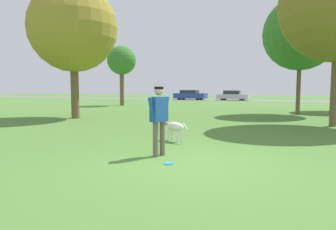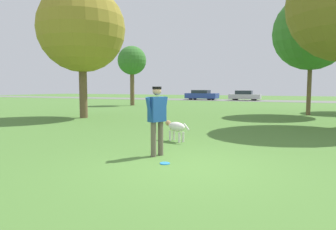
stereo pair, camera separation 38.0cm
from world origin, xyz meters
TOP-DOWN VIEW (x-y plane):
  - ground_plane at (0.00, 0.00)m, footprint 120.00×120.00m
  - far_road_strip at (0.00, 33.71)m, footprint 120.00×6.00m
  - person at (-1.00, 0.52)m, footprint 0.36×0.67m
  - dog at (-1.38, 2.56)m, footprint 0.99×0.57m
  - frisbee at (-0.51, -0.09)m, footprint 0.22×0.22m
  - tree_far_left at (-12.52, 18.29)m, footprint 2.65×2.65m
  - tree_near_left at (-8.82, 7.12)m, footprint 4.63×4.63m
  - tree_mid_center at (2.40, 13.96)m, footprint 4.42×4.42m
  - parked_car_blue at (-10.74, 33.56)m, footprint 4.45×1.97m
  - parked_car_silver at (-5.01, 34.09)m, footprint 4.07×1.87m

SIDE VIEW (x-z plane):
  - ground_plane at x=0.00m, z-range 0.00..0.00m
  - far_road_strip at x=0.00m, z-range 0.00..0.01m
  - frisbee at x=-0.51m, z-range 0.00..0.02m
  - dog at x=-1.38m, z-range 0.12..0.74m
  - parked_car_silver at x=-5.01m, z-range -0.01..1.29m
  - parked_car_blue at x=-10.74m, z-range 0.00..1.34m
  - person at x=-1.00m, z-range 0.15..1.82m
  - tree_far_left at x=-12.52m, z-range 1.36..6.86m
  - tree_near_left at x=-8.82m, z-range 1.22..8.33m
  - tree_mid_center at x=2.40m, z-range 1.33..8.44m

